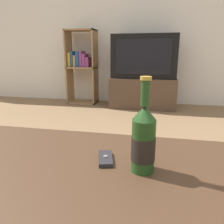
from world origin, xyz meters
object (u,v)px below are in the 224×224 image
at_px(bookshelf, 81,65).
at_px(television, 144,57).
at_px(tv_stand, 143,92).
at_px(beer_bottle, 143,140).
at_px(cell_phone, 106,158).

bearing_deg(bookshelf, television, -6.23).
bearing_deg(television, bookshelf, 173.77).
xyz_separation_m(tv_stand, beer_bottle, (0.16, -2.59, 0.31)).
distance_m(bookshelf, cell_phone, 2.85).
distance_m(television, beer_bottle, 2.60).
relative_size(tv_stand, television, 1.05).
bearing_deg(bookshelf, beer_bottle, -67.17).
relative_size(bookshelf, cell_phone, 9.98).
height_order(bookshelf, cell_phone, bookshelf).
bearing_deg(tv_stand, cell_phone, -89.32).
bearing_deg(television, cell_phone, -89.32).
bearing_deg(bookshelf, cell_phone, -69.21).
bearing_deg(television, beer_bottle, -86.53).
bearing_deg(beer_bottle, tv_stand, 93.46).
relative_size(television, bookshelf, 0.80).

